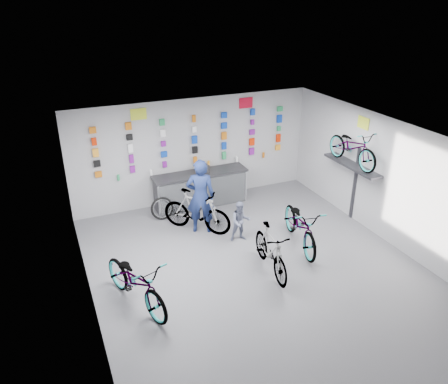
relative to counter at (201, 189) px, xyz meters
name	(u,v)px	position (x,y,z in m)	size (l,w,h in m)	color
floor	(257,270)	(0.00, -3.54, -0.49)	(8.00, 8.00, 0.00)	#4D4D52
ceiling	(262,141)	(0.00, -3.54, 2.51)	(8.00, 8.00, 0.00)	white
wall_back	(194,151)	(0.00, 0.46, 1.01)	(7.00, 7.00, 0.00)	#B7B7BA
wall_front	(402,338)	(0.00, -7.54, 1.01)	(7.00, 7.00, 0.00)	#B7B7BA
wall_left	(86,246)	(-3.50, -3.54, 1.01)	(8.00, 8.00, 0.00)	#B7B7BA
wall_right	(391,183)	(3.50, -3.54, 1.01)	(8.00, 8.00, 0.00)	#B7B7BA
counter	(201,189)	(0.00, 0.00, 0.00)	(2.70, 0.66, 1.00)	black
merch_wall	(194,142)	(-0.01, 0.39, 1.31)	(5.57, 0.08, 1.55)	#CB6710
wall_bracket	(352,168)	(3.33, -2.34, 0.98)	(0.39, 1.90, 2.00)	#333338
sign_left	(139,114)	(-1.50, 0.44, 2.23)	(0.42, 0.02, 0.30)	#CFE22D
sign_right	(246,103)	(1.60, 0.44, 2.23)	(0.42, 0.02, 0.30)	red
sign_side	(363,123)	(3.48, -2.34, 2.16)	(0.02, 0.40, 0.30)	#CFE22D
bike_left	(136,281)	(-2.70, -3.62, 0.06)	(0.72, 2.08, 1.09)	gray
bike_center	(271,250)	(0.23, -3.67, 0.04)	(0.50, 1.77, 1.06)	gray
bike_right	(301,225)	(1.43, -2.99, 0.06)	(0.73, 2.09, 1.10)	gray
bike_service	(197,211)	(-0.62, -1.35, 0.08)	(0.53, 1.87, 1.12)	gray
bike_wall	(353,147)	(3.25, -2.34, 1.57)	(0.63, 1.80, 0.95)	gray
clerk	(201,196)	(-0.52, -1.40, 0.49)	(0.71, 0.47, 1.96)	navy
customer	(241,221)	(0.21, -2.21, 0.03)	(0.50, 0.39, 1.04)	slate
spare_wheel	(162,208)	(-1.25, -0.37, -0.18)	(0.63, 0.22, 0.62)	black
register	(203,168)	(0.08, 0.01, 0.62)	(0.28, 0.30, 0.22)	black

